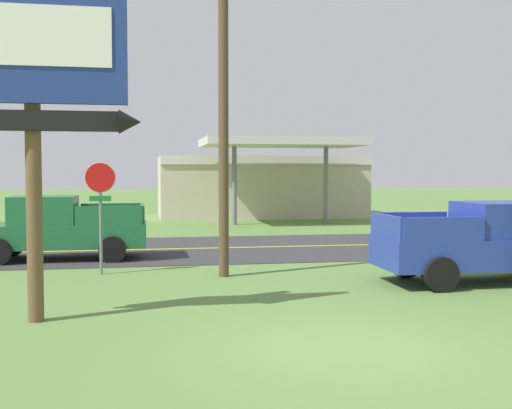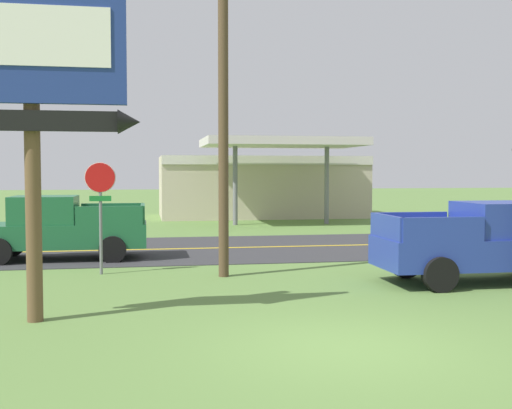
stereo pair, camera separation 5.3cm
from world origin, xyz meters
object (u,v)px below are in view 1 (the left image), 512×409
Objects in this scene: pickup_green_on_road at (58,229)px; pickup_blue_parked_on_lawn at (487,243)px; motel_sign at (35,85)px; utility_pole at (223,89)px; gas_station at (260,184)px; stop_sign at (100,197)px.

pickup_blue_parked_on_lawn is at bearing -28.99° from pickup_green_on_road.
utility_pole is (3.89, 4.45, 0.58)m from motel_sign.
gas_station reaches higher than pickup_blue_parked_on_lawn.
stop_sign is at bearing 81.94° from motel_sign.
pickup_green_on_road is (-0.72, 8.45, -3.25)m from motel_sign.
pickup_blue_parked_on_lawn is (10.09, 2.46, -3.25)m from motel_sign.
utility_pole is 7.56m from pickup_blue_parked_on_lawn.
utility_pole is 1.74× the size of pickup_blue_parked_on_lawn.
utility_pole is 7.21m from pickup_green_on_road.
motel_sign reaches higher than stop_sign.
stop_sign is 0.33× the size of utility_pole.
pickup_blue_parked_on_lawn is at bearing -17.84° from utility_pole.
stop_sign reaches higher than pickup_blue_parked_on_lawn.
gas_station is (8.09, 20.49, -0.08)m from stop_sign.
gas_station is (4.96, 21.39, -2.86)m from utility_pole.
utility_pole reaches higher than stop_sign.
utility_pole is 22.14m from gas_station.
pickup_blue_parked_on_lawn is at bearing 13.69° from motel_sign.
pickup_blue_parked_on_lawn is (1.24, -23.39, -0.98)m from gas_station.
stop_sign is (0.76, 5.35, -2.19)m from motel_sign.
utility_pole is at bearing -40.90° from pickup_green_on_road.
stop_sign is 0.57× the size of pickup_blue_parked_on_lawn.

